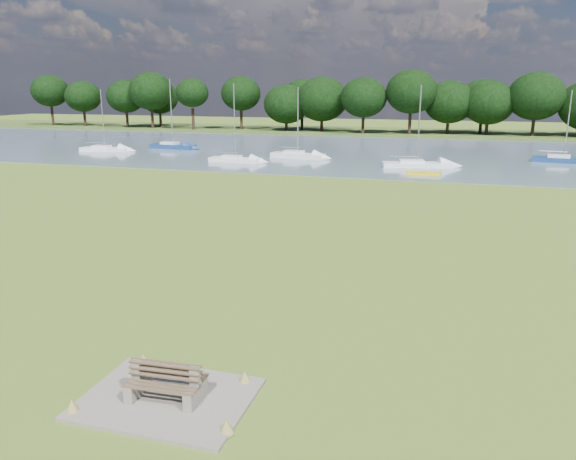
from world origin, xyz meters
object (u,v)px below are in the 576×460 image
(sailboat_0, at_px, (416,163))
(sailboat_2, at_px, (105,148))
(sailboat_1, at_px, (563,158))
(sailboat_4, at_px, (235,158))
(kayak, at_px, (424,173))
(sailboat_6, at_px, (172,145))
(sailboat_3, at_px, (297,154))
(bench_pair, at_px, (166,382))

(sailboat_0, bearing_deg, sailboat_2, 161.93)
(sailboat_2, bearing_deg, sailboat_1, -0.67)
(sailboat_2, bearing_deg, sailboat_4, -19.81)
(kayak, relative_size, sailboat_6, 0.35)
(sailboat_3, bearing_deg, sailboat_4, -128.34)
(sailboat_4, distance_m, sailboat_6, 15.57)
(kayak, xyz_separation_m, sailboat_4, (-19.37, 3.28, 0.26))
(sailboat_0, bearing_deg, sailboat_6, 151.99)
(sailboat_2, distance_m, sailboat_3, 24.09)
(sailboat_0, xyz_separation_m, sailboat_4, (-18.32, -1.46, -0.01))
(sailboat_0, bearing_deg, sailboat_4, 171.42)
(sailboat_3, distance_m, sailboat_6, 18.18)
(kayak, xyz_separation_m, sailboat_2, (-38.14, 7.95, 0.26))
(sailboat_2, height_order, sailboat_6, sailboat_6)
(sailboat_0, xyz_separation_m, sailboat_3, (-13.00, 3.53, 0.05))
(bench_pair, relative_size, sailboat_0, 0.25)
(kayak, xyz_separation_m, sailboat_1, (13.20, 12.61, 0.30))
(kayak, distance_m, sailboat_6, 34.16)
(sailboat_2, bearing_deg, sailboat_3, -5.07)
(sailboat_2, bearing_deg, kayak, -17.62)
(sailboat_3, bearing_deg, sailboat_0, -6.75)
(kayak, bearing_deg, sailboat_6, 162.15)
(kayak, relative_size, sailboat_0, 0.38)
(bench_pair, height_order, kayak, bench_pair)
(sailboat_1, relative_size, sailboat_6, 0.85)
(sailboat_6, bearing_deg, sailboat_3, -9.04)
(sailboat_0, relative_size, sailboat_4, 0.98)
(bench_pair, xyz_separation_m, sailboat_1, (17.14, 52.18, -0.01))
(sailboat_0, distance_m, sailboat_1, 16.27)
(bench_pair, relative_size, sailboat_1, 0.27)
(sailboat_1, xyz_separation_m, sailboat_4, (-32.56, -9.32, -0.04))
(sailboat_2, bearing_deg, sailboat_0, -10.79)
(sailboat_0, relative_size, sailboat_6, 0.91)
(sailboat_3, distance_m, sailboat_4, 7.29)
(bench_pair, xyz_separation_m, kayak, (3.94, 39.57, -0.31))
(sailboat_2, relative_size, sailboat_6, 0.85)
(sailboat_3, bearing_deg, sailboat_2, -170.77)
(bench_pair, distance_m, sailboat_0, 44.41)
(kayak, bearing_deg, sailboat_1, 47.97)
(sailboat_0, height_order, sailboat_2, sailboat_0)
(sailboat_2, xyz_separation_m, sailboat_3, (24.09, 0.33, 0.07))
(bench_pair, bearing_deg, kayak, 80.87)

